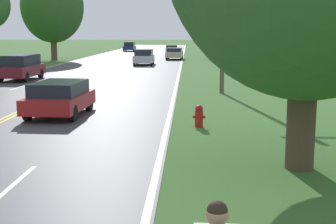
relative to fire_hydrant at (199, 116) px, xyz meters
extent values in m
cube|color=silver|center=(-4.15, -6.59, -0.38)|extent=(0.12, 3.00, 0.00)
cube|color=silver|center=(-4.15, 2.41, -0.38)|extent=(0.12, 3.00, 0.00)
cube|color=silver|center=(-4.15, 11.41, -0.38)|extent=(0.12, 3.00, 0.00)
cube|color=silver|center=(-4.15, 20.41, -0.38)|extent=(0.12, 3.00, 0.00)
cube|color=silver|center=(-4.15, 29.41, -0.38)|extent=(0.12, 3.00, 0.00)
cube|color=silver|center=(-4.15, 38.41, -0.38)|extent=(0.12, 3.00, 0.00)
cube|color=silver|center=(-4.15, 47.41, -0.38)|extent=(0.12, 3.00, 0.00)
cube|color=silver|center=(-4.15, 56.41, -0.38)|extent=(0.12, 3.00, 0.00)
cube|color=silver|center=(-4.15, 65.41, -0.38)|extent=(0.12, 3.00, 0.00)
cube|color=silver|center=(-4.15, 74.41, -0.38)|extent=(0.12, 3.00, 0.00)
cube|color=silver|center=(-4.15, 83.41, -0.38)|extent=(0.12, 3.00, 0.00)
cube|color=silver|center=(-4.15, 92.41, -0.38)|extent=(0.12, 3.00, 0.00)
cube|color=silver|center=(-10.50, 11.41, -0.38)|extent=(0.12, 3.00, 0.00)
cube|color=silver|center=(-10.50, 20.41, -0.38)|extent=(0.12, 3.00, 0.00)
cube|color=silver|center=(-10.50, 29.41, -0.38)|extent=(0.12, 3.00, 0.00)
cube|color=silver|center=(-10.50, 38.41, -0.38)|extent=(0.12, 3.00, 0.00)
cube|color=silver|center=(-10.50, 47.41, -0.38)|extent=(0.12, 3.00, 0.00)
cube|color=silver|center=(-10.50, 56.41, -0.38)|extent=(0.12, 3.00, 0.00)
cube|color=silver|center=(-10.50, 65.41, -0.38)|extent=(0.12, 3.00, 0.00)
cube|color=silver|center=(-10.50, 74.41, -0.38)|extent=(0.12, 3.00, 0.00)
cube|color=silver|center=(-10.50, 83.41, -0.38)|extent=(0.12, 3.00, 0.00)
cube|color=silver|center=(-10.50, 92.41, -0.38)|extent=(0.12, 3.00, 0.00)
sphere|color=tan|center=(-0.11, -11.80, 1.16)|extent=(0.22, 0.22, 0.22)
sphere|color=#2D2319|center=(-0.11, -11.80, 1.20)|extent=(0.20, 0.20, 0.20)
cylinder|color=red|center=(0.00, 0.00, -0.10)|extent=(0.29, 0.29, 0.59)
sphere|color=red|center=(0.00, 0.00, 0.25)|extent=(0.27, 0.27, 0.27)
cylinder|color=red|center=(0.18, 0.00, -0.04)|extent=(0.08, 0.10, 0.10)
cylinder|color=red|center=(-0.18, 0.00, -0.04)|extent=(0.08, 0.10, 0.10)
cylinder|color=brown|center=(1.44, 9.21, 3.26)|extent=(0.24, 0.24, 7.31)
cylinder|color=#473828|center=(2.32, -4.92, 0.96)|extent=(0.68, 0.68, 2.71)
cylinder|color=#473828|center=(5.62, 43.50, 1.20)|extent=(0.58, 0.58, 3.19)
ellipsoid|color=#1E4219|center=(5.62, 43.50, 5.24)|extent=(5.76, 5.76, 6.62)
cylinder|color=brown|center=(-16.16, 38.71, 1.16)|extent=(0.72, 0.72, 3.11)
ellipsoid|color=#2D5B23|center=(-16.16, 38.71, 5.77)|extent=(7.20, 7.20, 8.28)
cylinder|color=black|center=(-4.63, 0.80, -0.08)|extent=(0.23, 0.63, 0.62)
cylinder|color=black|center=(-6.36, 0.88, -0.08)|extent=(0.23, 0.63, 0.62)
cylinder|color=black|center=(-4.52, 3.13, -0.08)|extent=(0.23, 0.63, 0.62)
cylinder|color=black|center=(-6.25, 3.21, -0.08)|extent=(0.23, 0.63, 0.62)
cube|color=#A81E1E|center=(-5.44, 2.00, 0.17)|extent=(2.11, 3.85, 0.57)
cube|color=#1E232D|center=(-5.44, 2.00, 0.70)|extent=(1.83, 2.71, 0.51)
cylinder|color=black|center=(-12.65, 16.99, -0.05)|extent=(0.23, 0.71, 0.70)
cylinder|color=black|center=(-10.92, 16.92, -0.05)|extent=(0.23, 0.71, 0.70)
cylinder|color=black|center=(-12.76, 14.24, -0.05)|extent=(0.23, 0.71, 0.70)
cylinder|color=black|center=(-11.03, 14.17, -0.05)|extent=(0.23, 0.71, 0.70)
cube|color=maroon|center=(-11.84, 15.58, 0.27)|extent=(2.11, 4.52, 0.70)
cube|color=#1E232D|center=(-11.84, 15.58, 0.98)|extent=(1.82, 3.18, 0.72)
cylinder|color=black|center=(-4.01, 29.81, -0.08)|extent=(0.20, 0.63, 0.63)
cylinder|color=black|center=(-5.66, 29.80, -0.08)|extent=(0.20, 0.63, 0.63)
cylinder|color=black|center=(-4.02, 32.36, -0.08)|extent=(0.20, 0.63, 0.63)
cylinder|color=black|center=(-5.67, 32.35, -0.08)|extent=(0.20, 0.63, 0.63)
cube|color=silver|center=(-4.84, 31.08, 0.23)|extent=(1.87, 4.12, 0.69)
cube|color=#1E232D|center=(-4.84, 31.08, 0.87)|extent=(1.64, 2.89, 0.58)
cylinder|color=black|center=(-1.22, 39.33, -0.05)|extent=(0.23, 0.69, 0.68)
cylinder|color=black|center=(-2.94, 39.40, -0.05)|extent=(0.23, 0.69, 0.68)
cylinder|color=black|center=(-1.12, 41.98, -0.05)|extent=(0.23, 0.69, 0.68)
cylinder|color=black|center=(-2.84, 42.05, -0.05)|extent=(0.23, 0.69, 0.68)
cube|color=#C1B28E|center=(-2.03, 40.69, 0.24)|extent=(2.08, 4.35, 0.66)
cube|color=#1E232D|center=(-2.03, 40.69, 0.78)|extent=(1.80, 3.06, 0.42)
cylinder|color=black|center=(-1.95, 50.80, -0.05)|extent=(0.23, 0.70, 0.69)
cylinder|color=black|center=(-3.51, 50.73, -0.05)|extent=(0.23, 0.70, 0.69)
cylinder|color=black|center=(-2.06, 53.01, -0.05)|extent=(0.23, 0.70, 0.69)
cylinder|color=black|center=(-3.62, 52.93, -0.05)|extent=(0.23, 0.70, 0.69)
cube|color=white|center=(-2.79, 51.87, 0.25)|extent=(1.93, 3.64, 0.68)
cube|color=#1E232D|center=(-2.79, 51.87, 0.80)|extent=(1.67, 2.56, 0.42)
cylinder|color=black|center=(-11.30, 66.04, -0.08)|extent=(0.21, 0.64, 0.64)
cylinder|color=black|center=(-9.65, 66.07, -0.08)|extent=(0.21, 0.64, 0.64)
cylinder|color=black|center=(-11.25, 63.03, -0.08)|extent=(0.21, 0.64, 0.64)
cylinder|color=black|center=(-9.60, 63.06, -0.08)|extent=(0.21, 0.64, 0.64)
cube|color=navy|center=(-10.45, 64.55, 0.20)|extent=(1.92, 4.88, 0.63)
cube|color=#1E232D|center=(-10.45, 64.35, 0.87)|extent=(1.67, 2.70, 0.69)
camera|label=1|loc=(-0.39, -16.02, 2.87)|focal=50.00mm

